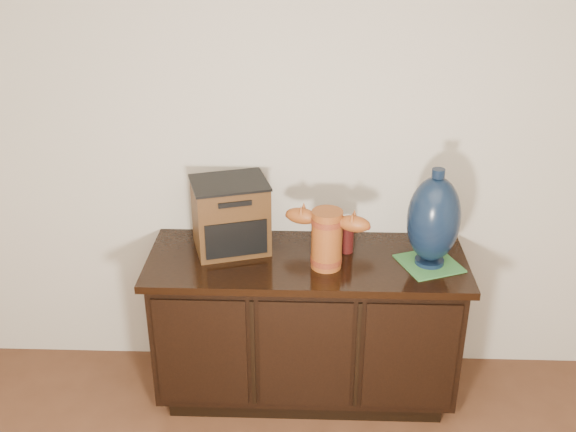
{
  "coord_description": "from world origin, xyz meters",
  "views": [
    {
      "loc": [
        0.01,
        -0.46,
        2.27
      ],
      "look_at": [
        -0.08,
        2.18,
        0.99
      ],
      "focal_mm": 42.0,
      "sensor_mm": 36.0,
      "label": 1
    }
  ],
  "objects_px": {
    "tv_radio": "(231,216)",
    "spray_can": "(347,234)",
    "sideboard": "(306,325)",
    "lamp_base": "(434,220)",
    "terracotta_vessel": "(327,236)"
  },
  "relations": [
    {
      "from": "terracotta_vessel",
      "to": "tv_radio",
      "type": "xyz_separation_m",
      "value": [
        -0.44,
        0.16,
        0.01
      ]
    },
    {
      "from": "sideboard",
      "to": "lamp_base",
      "type": "relative_size",
      "value": 3.23
    },
    {
      "from": "lamp_base",
      "to": "spray_can",
      "type": "xyz_separation_m",
      "value": [
        -0.37,
        0.11,
        -0.13
      ]
    },
    {
      "from": "sideboard",
      "to": "tv_radio",
      "type": "xyz_separation_m",
      "value": [
        -0.35,
        0.09,
        0.54
      ]
    },
    {
      "from": "tv_radio",
      "to": "lamp_base",
      "type": "xyz_separation_m",
      "value": [
        0.9,
        -0.12,
        0.05
      ]
    },
    {
      "from": "sideboard",
      "to": "terracotta_vessel",
      "type": "distance_m",
      "value": 0.53
    },
    {
      "from": "tv_radio",
      "to": "lamp_base",
      "type": "height_order",
      "value": "lamp_base"
    },
    {
      "from": "tv_radio",
      "to": "spray_can",
      "type": "bearing_deg",
      "value": -18.42
    },
    {
      "from": "tv_radio",
      "to": "spray_can",
      "type": "height_order",
      "value": "tv_radio"
    },
    {
      "from": "tv_radio",
      "to": "spray_can",
      "type": "relative_size",
      "value": 2.23
    },
    {
      "from": "spray_can",
      "to": "tv_radio",
      "type": "bearing_deg",
      "value": 178.38
    },
    {
      "from": "spray_can",
      "to": "sideboard",
      "type": "bearing_deg",
      "value": -158.43
    },
    {
      "from": "terracotta_vessel",
      "to": "spray_can",
      "type": "relative_size",
      "value": 2.14
    },
    {
      "from": "terracotta_vessel",
      "to": "tv_radio",
      "type": "height_order",
      "value": "tv_radio"
    },
    {
      "from": "sideboard",
      "to": "lamp_base",
      "type": "bearing_deg",
      "value": -3.6
    }
  ]
}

